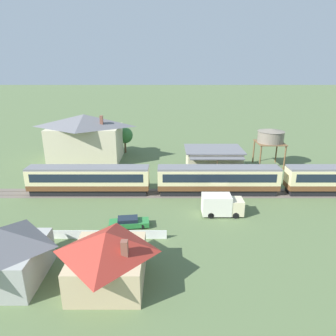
{
  "coord_description": "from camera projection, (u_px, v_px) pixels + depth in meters",
  "views": [
    {
      "loc": [
        -7.42,
        -41.26,
        18.13
      ],
      "look_at": [
        -7.21,
        2.9,
        3.27
      ],
      "focal_mm": 32.0,
      "sensor_mm": 36.0,
      "label": 1
    }
  ],
  "objects": [
    {
      "name": "ground_plane",
      "position": [
        216.0,
        195.0,
        44.92
      ],
      "size": [
        600.0,
        600.0,
        0.0
      ],
      "primitive_type": "plane",
      "color": "#566B42"
    },
    {
      "name": "passenger_train",
      "position": [
        218.0,
        179.0,
        44.7
      ],
      "size": [
        56.9,
        2.85,
        4.24
      ],
      "color": "brown",
      "rests_on": "ground_plane"
    },
    {
      "name": "railway_track",
      "position": [
        290.0,
        193.0,
        45.49
      ],
      "size": [
        113.01,
        3.6,
        0.04
      ],
      "color": "#665B51",
      "rests_on": "ground_plane"
    },
    {
      "name": "station_building",
      "position": [
        212.0,
        160.0,
        54.09
      ],
      "size": [
        10.21,
        8.41,
        4.39
      ],
      "color": "beige",
      "rests_on": "ground_plane"
    },
    {
      "name": "station_house_grey_roof",
      "position": [
        84.0,
        137.0,
        60.27
      ],
      "size": [
        14.85,
        9.73,
        9.39
      ],
      "color": "beige",
      "rests_on": "ground_plane"
    },
    {
      "name": "water_tower",
      "position": [
        269.0,
        136.0,
        56.36
      ],
      "size": [
        5.03,
        5.03,
        7.3
      ],
      "color": "brown",
      "rests_on": "ground_plane"
    },
    {
      "name": "cottage_grey_roof",
      "position": [
        1.0,
        254.0,
        26.13
      ],
      "size": [
        7.13,
        6.97,
        5.18
      ],
      "color": "#9E9E99",
      "rests_on": "ground_plane"
    },
    {
      "name": "cottage_red_roof",
      "position": [
        106.0,
        257.0,
        25.82
      ],
      "size": [
        6.66,
        7.03,
        5.01
      ],
      "color": "tan",
      "rests_on": "ground_plane"
    },
    {
      "name": "picket_fence_front",
      "position": [
        77.0,
        235.0,
        33.16
      ],
      "size": [
        19.68,
        0.06,
        1.05
      ],
      "primitive_type": "cube",
      "color": "white",
      "rests_on": "ground_plane"
    },
    {
      "name": "parked_car_green",
      "position": [
        128.0,
        222.0,
        35.7
      ],
      "size": [
        4.88,
        2.23,
        1.21
      ],
      "rotation": [
        0.0,
        0.0,
        0.12
      ],
      "color": "#287A38",
      "rests_on": "ground_plane"
    },
    {
      "name": "delivery_truck_cream",
      "position": [
        220.0,
        205.0,
        38.43
      ],
      "size": [
        5.25,
        2.27,
        2.74
      ],
      "color": "beige",
      "rests_on": "ground_plane"
    },
    {
      "name": "yard_tree_0",
      "position": [
        123.0,
        135.0,
        65.99
      ],
      "size": [
        3.54,
        3.54,
        5.7
      ],
      "color": "brown",
      "rests_on": "ground_plane"
    }
  ]
}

